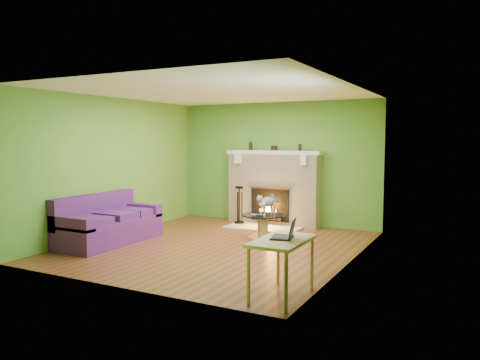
% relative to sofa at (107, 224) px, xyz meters
% --- Properties ---
extents(floor, '(5.00, 5.00, 0.00)m').
position_rel_sofa_xyz_m(floor, '(1.86, 0.69, -0.33)').
color(floor, '#562C18').
rests_on(floor, ground).
extents(ceiling, '(5.00, 5.00, 0.00)m').
position_rel_sofa_xyz_m(ceiling, '(1.86, 0.69, 2.27)').
color(ceiling, white).
rests_on(ceiling, wall_back).
extents(wall_back, '(5.00, 0.00, 5.00)m').
position_rel_sofa_xyz_m(wall_back, '(1.86, 3.19, 0.97)').
color(wall_back, '#4C8E2E').
rests_on(wall_back, floor).
extents(wall_front, '(5.00, 0.00, 5.00)m').
position_rel_sofa_xyz_m(wall_front, '(1.86, -1.81, 0.97)').
color(wall_front, '#4C8E2E').
rests_on(wall_front, floor).
extents(wall_left, '(0.00, 5.00, 5.00)m').
position_rel_sofa_xyz_m(wall_left, '(-0.39, 0.69, 0.97)').
color(wall_left, '#4C8E2E').
rests_on(wall_left, floor).
extents(wall_right, '(0.00, 5.00, 5.00)m').
position_rel_sofa_xyz_m(wall_right, '(4.11, 0.69, 0.97)').
color(wall_right, '#4C8E2E').
rests_on(wall_right, floor).
extents(window_frame, '(0.00, 1.20, 1.20)m').
position_rel_sofa_xyz_m(window_frame, '(4.10, -0.21, 1.22)').
color(window_frame, silver).
rests_on(window_frame, wall_right).
extents(window_pane, '(0.00, 1.06, 1.06)m').
position_rel_sofa_xyz_m(window_pane, '(4.09, -0.21, 1.22)').
color(window_pane, white).
rests_on(window_pane, wall_right).
extents(fireplace, '(2.10, 0.46, 1.58)m').
position_rel_sofa_xyz_m(fireplace, '(1.86, 3.01, 0.44)').
color(fireplace, beige).
rests_on(fireplace, floor).
extents(hearth, '(1.50, 0.75, 0.03)m').
position_rel_sofa_xyz_m(hearth, '(1.86, 2.49, -0.31)').
color(hearth, beige).
rests_on(hearth, floor).
extents(mantel, '(2.10, 0.28, 0.08)m').
position_rel_sofa_xyz_m(mantel, '(1.86, 2.99, 1.21)').
color(mantel, silver).
rests_on(mantel, fireplace).
extents(sofa, '(0.88, 1.89, 0.85)m').
position_rel_sofa_xyz_m(sofa, '(0.00, 0.00, 0.00)').
color(sofa, '#44185B').
rests_on(sofa, floor).
extents(coffee_table, '(0.77, 0.77, 0.44)m').
position_rel_sofa_xyz_m(coffee_table, '(2.25, 1.64, -0.08)').
color(coffee_table, tan).
rests_on(coffee_table, floor).
extents(desk, '(0.53, 0.92, 0.68)m').
position_rel_sofa_xyz_m(desk, '(3.81, -1.21, 0.27)').
color(desk, tan).
rests_on(desk, floor).
extents(cat, '(0.36, 0.65, 0.38)m').
position_rel_sofa_xyz_m(cat, '(2.33, 1.69, 0.30)').
color(cat, slate).
rests_on(cat, coffee_table).
extents(remote_silver, '(0.17, 0.06, 0.02)m').
position_rel_sofa_xyz_m(remote_silver, '(2.15, 1.52, 0.12)').
color(remote_silver, gray).
rests_on(remote_silver, coffee_table).
extents(remote_black, '(0.16, 0.11, 0.02)m').
position_rel_sofa_xyz_m(remote_black, '(2.27, 1.46, 0.12)').
color(remote_black, black).
rests_on(remote_black, coffee_table).
extents(laptop, '(0.34, 0.37, 0.24)m').
position_rel_sofa_xyz_m(laptop, '(3.79, -1.16, 0.47)').
color(laptop, black).
rests_on(laptop, desk).
extents(fire_tools, '(0.21, 0.21, 0.80)m').
position_rel_sofa_xyz_m(fire_tools, '(1.23, 2.64, 0.10)').
color(fire_tools, black).
rests_on(fire_tools, hearth).
extents(mantel_vase_left, '(0.08, 0.08, 0.18)m').
position_rel_sofa_xyz_m(mantel_vase_left, '(1.31, 3.02, 1.34)').
color(mantel_vase_left, black).
rests_on(mantel_vase_left, mantel).
extents(mantel_vase_right, '(0.07, 0.07, 0.14)m').
position_rel_sofa_xyz_m(mantel_vase_right, '(2.44, 3.02, 1.32)').
color(mantel_vase_right, black).
rests_on(mantel_vase_right, mantel).
extents(mantel_box, '(0.12, 0.08, 0.10)m').
position_rel_sofa_xyz_m(mantel_box, '(1.86, 3.02, 1.30)').
color(mantel_box, black).
rests_on(mantel_box, mantel).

